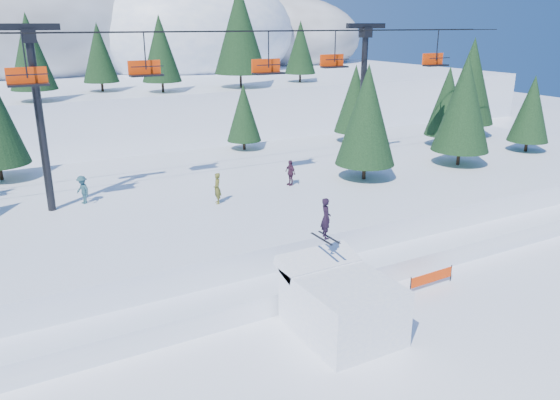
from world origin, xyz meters
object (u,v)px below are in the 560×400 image
banner_near (431,278)px  banner_far (451,255)px  jump_kicker (341,303)px  chairlift (219,81)px

banner_near → banner_far: same height
jump_kicker → chairlift: (1.21, 15.49, 7.94)m
banner_near → banner_far: bearing=27.9°
jump_kicker → banner_near: bearing=10.3°
jump_kicker → banner_far: jump_kicker is taller
chairlift → banner_near: (5.21, -14.32, -8.78)m
jump_kicker → chairlift: 17.45m
chairlift → banner_far: bearing=-57.4°
jump_kicker → banner_far: 9.80m
jump_kicker → banner_near: (6.42, 1.17, -0.84)m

